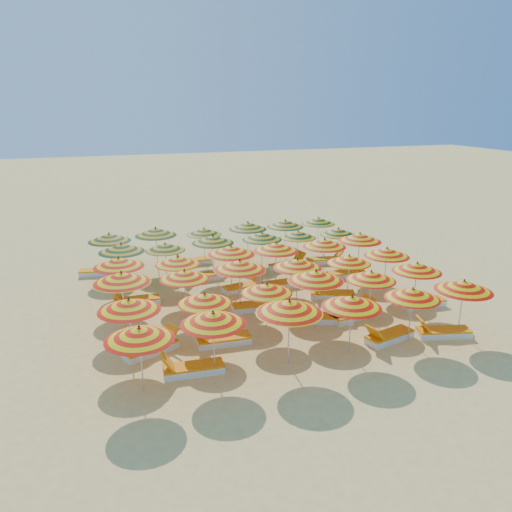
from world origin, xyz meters
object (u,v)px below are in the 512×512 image
object	(u,v)px
umbrella_14	(240,265)
lounger_17	(100,272)
umbrella_32	(204,231)
lounger_9	(331,294)
umbrella_19	(178,261)
umbrella_24	(121,248)
umbrella_20	(231,250)
lounger_18	(193,261)
umbrella_3	(352,302)
umbrella_31	(156,232)
lounger_14	(202,277)
umbrella_10	(371,276)
umbrella_8	(267,288)
lounger_11	(245,287)
umbrella_5	(464,286)
umbrella_15	(297,263)
umbrella_35	(318,221)
umbrella_21	(276,247)
lounger_8	(257,306)
umbrella_2	(289,307)
umbrella_18	(119,262)
lounger_4	(222,340)
lounger_7	(422,303)
umbrella_22	(324,243)
umbrella_6	(129,305)
lounger_16	(325,260)
lounger_0	(192,369)
umbrella_1	(213,318)
lounger_6	(353,315)
umbrella_4	(413,294)
umbrella_30	(109,237)
lounger_12	(290,283)
lounger_5	(327,318)
umbrella_34	(285,223)
lounger_13	(346,273)
lounger_3	(152,348)
umbrella_23	(360,237)
umbrella_17	(387,252)
umbrella_7	(205,299)
umbrella_12	(122,278)
umbrella_28	(298,234)
umbrella_33	(248,226)
umbrella_25	(165,247)
umbrella_29	(338,232)
umbrella_26	(213,239)
umbrella_9	(316,276)
beachgoer_a	(259,282)

from	to	relation	value
umbrella_14	lounger_17	distance (m)	7.67
umbrella_32	lounger_9	bearing A→B (deg)	-59.78
umbrella_19	umbrella_24	size ratio (longest dim) A/B	1.07
umbrella_19	umbrella_20	xyz separation A→B (m)	(2.12, -0.04, 0.21)
umbrella_24	lounger_18	size ratio (longest dim) A/B	1.13
umbrella_3	umbrella_19	world-z (taller)	umbrella_3
umbrella_31	lounger_14	distance (m)	3.11
umbrella_10	umbrella_8	bearing A→B (deg)	177.13
umbrella_32	lounger_11	xyz separation A→B (m)	(0.62, -4.14, -1.39)
umbrella_14	umbrella_5	bearing A→B (deg)	-34.97
umbrella_15	umbrella_35	xyz separation A→B (m)	(4.08, 6.42, -0.11)
umbrella_21	lounger_8	xyz separation A→B (m)	(-1.56, -1.99, -1.59)
umbrella_2	umbrella_18	xyz separation A→B (m)	(-4.15, 6.15, -0.07)
umbrella_2	lounger_4	size ratio (longest dim) A/B	1.28
umbrella_14	lounger_7	bearing A→B (deg)	-16.53
umbrella_22	lounger_8	world-z (taller)	umbrella_22
umbrella_6	lounger_16	xyz separation A→B (m)	(9.71, 6.37, -1.56)
umbrella_14	lounger_0	size ratio (longest dim) A/B	1.23
umbrella_1	umbrella_8	bearing A→B (deg)	40.30
umbrella_1	umbrella_20	world-z (taller)	umbrella_20
lounger_6	lounger_11	xyz separation A→B (m)	(-2.71, 3.99, 0.00)
umbrella_4	umbrella_30	world-z (taller)	umbrella_30
lounger_12	lounger_5	bearing A→B (deg)	-95.92
umbrella_34	lounger_12	world-z (taller)	umbrella_34
lounger_7	lounger_13	bearing A→B (deg)	-74.30
umbrella_20	lounger_3	bearing A→B (deg)	-133.37
umbrella_5	umbrella_23	world-z (taller)	umbrella_23
umbrella_23	lounger_13	xyz separation A→B (m)	(-0.50, 0.12, -1.62)
umbrella_17	umbrella_10	bearing A→B (deg)	-134.09
umbrella_1	lounger_11	size ratio (longest dim) A/B	1.23
umbrella_4	lounger_16	bearing A→B (deg)	81.33
umbrella_5	umbrella_17	size ratio (longest dim) A/B	1.03
umbrella_7	umbrella_12	world-z (taller)	umbrella_12
umbrella_23	lounger_9	xyz separation A→B (m)	(-2.33, -1.91, -1.62)
lounger_7	lounger_18	bearing A→B (deg)	-46.99
lounger_17	lounger_16	bearing A→B (deg)	2.64
umbrella_28	umbrella_33	size ratio (longest dim) A/B	0.91
umbrella_20	umbrella_25	world-z (taller)	umbrella_20
umbrella_7	lounger_9	xyz separation A→B (m)	(5.61, 2.25, -1.42)
umbrella_20	lounger_9	size ratio (longest dim) A/B	1.20
umbrella_19	umbrella_34	distance (m)	7.24
umbrella_14	umbrella_29	distance (m)	7.19
umbrella_3	umbrella_7	xyz separation A→B (m)	(-3.98, 1.97, -0.11)
umbrella_24	umbrella_26	world-z (taller)	umbrella_24
umbrella_9	umbrella_35	size ratio (longest dim) A/B	1.30
umbrella_29	umbrella_32	size ratio (longest dim) A/B	1.10
umbrella_15	umbrella_3	bearing A→B (deg)	-89.99
lounger_13	umbrella_29	bearing A→B (deg)	69.44
umbrella_6	umbrella_21	xyz separation A→B (m)	(6.28, 4.18, 0.02)
lounger_11	beachgoer_a	bearing A→B (deg)	-83.55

